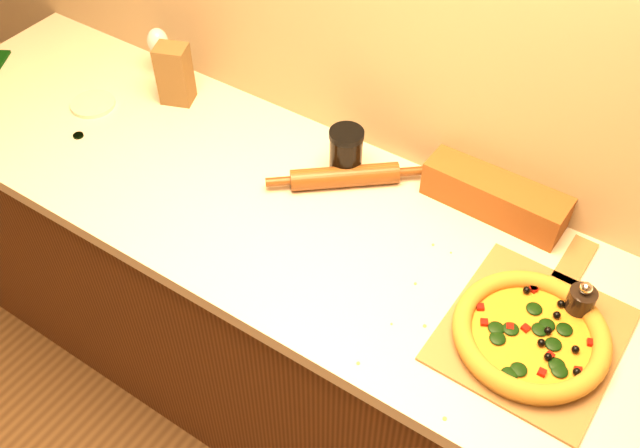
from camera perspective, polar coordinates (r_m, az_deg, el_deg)
The scene contains 12 objects.
cabinet at distance 2.09m, azimuth 2.66°, elevation -10.09°, with size 2.80×0.65×0.86m, color #42220E.
countertop at distance 1.73m, azimuth 3.17°, elevation -1.90°, with size 2.84×0.68×0.04m, color beige.
pizza_peel at distance 1.62m, azimuth 16.79°, elevation -8.10°, with size 0.36×0.53×0.01m.
pizza at distance 1.58m, azimuth 16.50°, elevation -8.47°, with size 0.33×0.33×0.05m.
bottle_cap at distance 2.11m, azimuth -18.77°, elevation 6.72°, with size 0.03×0.03×0.01m, color black.
pepper_grinder at distance 1.64m, azimuth 20.05°, elevation -5.98°, with size 0.06×0.06×0.11m.
rolling_pin at distance 1.84m, azimuth 1.99°, elevation 3.82°, with size 0.33×0.28×0.06m.
bread_bag at distance 1.81m, azimuth 13.89°, elevation 2.33°, with size 0.36×0.12×0.10m, color brown.
wine_glass at distance 2.23m, azimuth -12.83°, elevation 13.97°, with size 0.06×0.06×0.16m.
paper_bag at distance 2.12m, azimuth -11.56°, elevation 11.66°, with size 0.09×0.07×0.18m, color brown.
dark_jar at distance 1.84m, azimuth 2.09°, elevation 5.67°, with size 0.09×0.09×0.14m.
side_plate at distance 2.21m, azimuth -17.70°, elevation 9.13°, with size 0.13×0.13×0.01m, color beige.
Camera 1 is at (0.55, 0.42, 2.18)m, focal length 40.00 mm.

